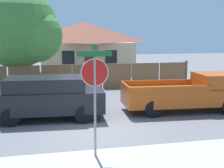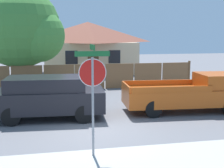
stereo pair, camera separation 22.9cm
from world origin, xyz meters
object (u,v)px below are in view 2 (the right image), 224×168
Objects in this scene: house at (88,46)px; orange_pickup at (191,93)px; stop_sign at (93,81)px; red_suv at (48,96)px; oak_tree at (23,29)px.

house is 16.22m from orange_pickup.
red_suv is at bearing 106.07° from stop_sign.
stop_sign is (1.25, -4.34, 1.24)m from red_suv.
orange_pickup is (7.81, -7.40, -2.97)m from oak_tree.
oak_tree is 1.13× the size of orange_pickup.
house is 1.84× the size of red_suv.
orange_pickup is at bearing 39.99° from stop_sign.
red_suv reaches higher than orange_pickup.
oak_tree is at bearing 104.86° from red_suv.
stop_sign is (-5.15, -4.31, 1.37)m from orange_pickup.
stop_sign reaches higher than red_suv.
house is at bearing 58.93° from oak_tree.
oak_tree reaches higher than stop_sign.
red_suv is 4.68m from stop_sign.
orange_pickup is at bearing -43.43° from oak_tree.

